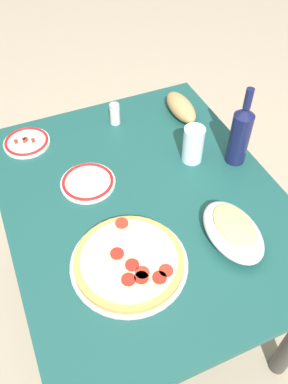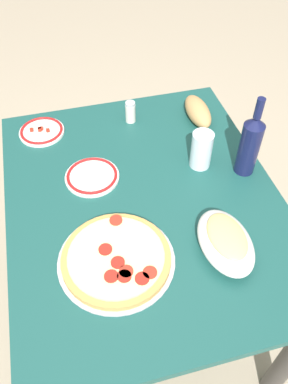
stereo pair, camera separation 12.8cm
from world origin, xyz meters
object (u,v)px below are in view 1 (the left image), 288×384
dining_table (144,221)px  side_plate_far (27,142)px  pepperoni_pizza (129,261)px  baked_pasta_dish (233,230)px  water_glass (193,145)px  bread_loaf (181,107)px  side_plate_near (88,182)px  wine_bottle (240,134)px  spice_shaker (115,114)px

dining_table → side_plate_far: side_plate_far is taller
pepperoni_pizza → baked_pasta_dish: bearing=-97.0°
water_glass → bread_loaf: bearing=-17.9°
water_glass → side_plate_near: 0.39m
water_glass → side_plate_far: water_glass is taller
side_plate_near → side_plate_far: side_plate_far is taller
wine_bottle → side_plate_far: (0.38, 0.67, -0.11)m
pepperoni_pizza → bread_loaf: size_ratio=1.71×
baked_pasta_dish → spice_shaker: 0.67m
dining_table → side_plate_near: side_plate_near is taller
bread_loaf → spice_shaker: bearing=77.6°
baked_pasta_dish → water_glass: (0.36, -0.05, 0.03)m
side_plate_near → side_plate_far: size_ratio=1.08×
baked_pasta_dish → side_plate_far: (0.67, 0.47, -0.03)m
dining_table → water_glass: 0.32m
wine_bottle → spice_shaker: 0.49m
wine_bottle → bread_loaf: (0.31, 0.06, -0.08)m
pepperoni_pizza → wine_bottle: 0.58m
water_glass → spice_shaker: water_glass is taller
pepperoni_pizza → spice_shaker: 0.65m
dining_table → bread_loaf: 0.50m
dining_table → pepperoni_pizza: pepperoni_pizza is taller
wine_bottle → side_plate_near: size_ratio=1.59×
dining_table → water_glass: size_ratio=8.02×
dining_table → bread_loaf: bread_loaf is taller
pepperoni_pizza → side_plate_near: size_ratio=1.82×
dining_table → side_plate_near: bearing=48.0°
baked_pasta_dish → side_plate_far: size_ratio=1.39×
side_plate_near → spice_shaker: 0.34m
side_plate_near → bread_loaf: (0.22, -0.46, 0.03)m
pepperoni_pizza → spice_shaker: spice_shaker is taller
spice_shaker → side_plate_far: bearing=87.7°
water_glass → spice_shaker: size_ratio=1.58×
side_plate_far → bread_loaf: bearing=-96.6°
wine_bottle → side_plate_near: bearing=79.7°
wine_bottle → pepperoni_pizza: bearing=116.4°
dining_table → baked_pasta_dish: (-0.25, -0.18, 0.17)m
side_plate_far → water_glass: bearing=-121.1°
pepperoni_pizza → side_plate_far: pepperoni_pizza is taller
pepperoni_pizza → bread_loaf: bread_loaf is taller
dining_table → bread_loaf: size_ratio=5.56×
pepperoni_pizza → water_glass: bearing=-49.3°
bread_loaf → wine_bottle: bearing=-169.1°
dining_table → baked_pasta_dish: bearing=-144.9°
dining_table → wine_bottle: 0.45m
side_plate_near → side_plate_far: (0.29, 0.15, 0.00)m
baked_pasta_dish → water_glass: 0.36m
water_glass → spice_shaker: bearing=30.4°
dining_table → wine_bottle: (0.04, -0.37, 0.25)m
side_plate_near → spice_shaker: bearing=-36.4°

